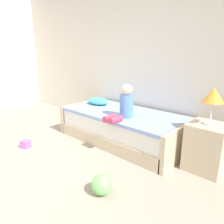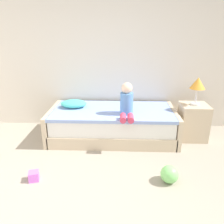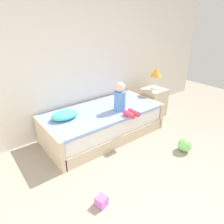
{
  "view_description": "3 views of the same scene",
  "coord_description": "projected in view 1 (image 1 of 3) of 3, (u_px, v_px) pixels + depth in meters",
  "views": [
    {
      "loc": [
        2.25,
        -0.48,
        1.41
      ],
      "look_at": [
        0.21,
        1.75,
        0.55
      ],
      "focal_mm": 32.65,
      "sensor_mm": 36.0,
      "label": 1
    },
    {
      "loc": [
        0.34,
        -1.52,
        1.75
      ],
      "look_at": [
        0.21,
        1.75,
        0.55
      ],
      "focal_mm": 36.02,
      "sensor_mm": 36.0,
      "label": 2
    },
    {
      "loc": [
        -1.63,
        -0.6,
        1.95
      ],
      "look_at": [
        0.21,
        1.75,
        0.55
      ],
      "focal_mm": 32.11,
      "sensor_mm": 36.0,
      "label": 3
    }
  ],
  "objects": [
    {
      "name": "bed",
      "position": [
        122.0,
        126.0,
        3.41
      ],
      "size": [
        2.11,
        1.0,
        0.5
      ],
      "color": "beige",
      "rests_on": "ground"
    },
    {
      "name": "wall_rear",
      "position": [
        135.0,
        52.0,
        3.64
      ],
      "size": [
        7.2,
        0.1,
        2.9
      ],
      "primitive_type": "cube",
      "color": "silver",
      "rests_on": "ground"
    },
    {
      "name": "toy_block",
      "position": [
        26.0,
        144.0,
        3.18
      ],
      "size": [
        0.15,
        0.15,
        0.12
      ],
      "primitive_type": "cube",
      "rotation": [
        0.0,
        0.0,
        1.85
      ],
      "color": "#CC66D8",
      "rests_on": "ground"
    },
    {
      "name": "pillow",
      "position": [
        98.0,
        101.0,
        3.83
      ],
      "size": [
        0.44,
        0.3,
        0.13
      ],
      "primitive_type": "ellipsoid",
      "color": "#4CCCBC",
      "rests_on": "bed"
    },
    {
      "name": "child_figure",
      "position": [
        124.0,
        104.0,
        2.98
      ],
      "size": [
        0.2,
        0.51,
        0.5
      ],
      "color": "#598CD1",
      "rests_on": "bed"
    },
    {
      "name": "nightstand",
      "position": [
        206.0,
        147.0,
        2.53
      ],
      "size": [
        0.44,
        0.44,
        0.6
      ],
      "primitive_type": "cube",
      "color": "beige",
      "rests_on": "ground"
    },
    {
      "name": "table_lamp",
      "position": [
        213.0,
        97.0,
        2.35
      ],
      "size": [
        0.24,
        0.24,
        0.45
      ],
      "color": "silver",
      "rests_on": "nightstand"
    },
    {
      "name": "toy_ball",
      "position": [
        102.0,
        184.0,
        2.11
      ],
      "size": [
        0.22,
        0.22,
        0.22
      ],
      "primitive_type": "sphere",
      "color": "#7FD872",
      "rests_on": "ground"
    }
  ]
}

